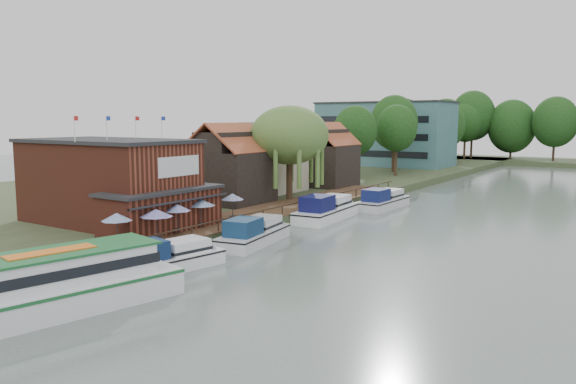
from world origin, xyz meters
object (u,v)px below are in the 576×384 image
Objects in this scene: cottage_a at (229,163)px; cottage_c at (325,154)px; umbrella_4 at (233,207)px; willow at (289,153)px; cottage_b at (262,157)px; cruiser_3 at (383,198)px; cruiser_1 at (254,230)px; tour_boat at (38,284)px; hotel_block at (385,133)px; umbrella_2 at (177,219)px; swan at (77,290)px; pub at (124,182)px; cruiser_0 at (167,254)px; umbrella_1 at (157,225)px; umbrella_3 at (201,213)px; cruiser_2 at (326,207)px; umbrella_0 at (117,230)px.

cottage_c is at bearing 86.99° from cottage_a.
willow is at bearing 102.62° from umbrella_4.
cruiser_3 is at bearing 4.51° from cottage_b.
tour_boat reaches higher than cruiser_1.
cottage_a is (7.00, -56.00, -1.90)m from hotel_block.
cruiser_3 is (5.10, 26.92, -1.10)m from umbrella_2.
cottage_c reaches higher than swan.
pub is 2.16× the size of cruiser_0.
cottage_b reaches higher than cruiser_0.
pub reaches higher than umbrella_1.
umbrella_3 is 18.55m from tour_boat.
umbrella_3 is 4.69m from cruiser_1.
hotel_block is 70.39m from umbrella_3.
cruiser_1 is 16.02m from swan.
cottage_a is 10.44m from cottage_b.
tour_boat is at bearing -65.94° from swan.
hotel_block is 10.59× the size of umbrella_3.
cruiser_3 is at bearing 74.72° from umbrella_4.
swan is at bearing -77.41° from cottage_c.
cottage_a is 20.40m from umbrella_1.
umbrella_1 is 8.01m from cruiser_1.
umbrella_3 is (6.57, -31.69, -2.96)m from cottage_c.
cruiser_2 is (11.20, 1.55, -3.93)m from cottage_a.
umbrella_0 is 12.45m from umbrella_4.
cruiser_3 reaches higher than swan.
umbrella_2 is 7.08m from umbrella_4.
cruiser_0 is at bearing -92.98° from cruiser_2.
cruiser_1 is (10.88, -30.18, -4.09)m from cottage_c.
umbrella_0 is at bearing -83.61° from willow.
umbrella_4 is (14.54, -64.58, -4.86)m from hotel_block.
pub is 8.42× the size of umbrella_2.
cottage_b is 21.82× the size of swan.
pub is 16.55m from swan.
cottage_b is 9.85m from cottage_c.
umbrella_3 is at bearing 118.67° from tour_boat.
willow is 18.49m from cruiser_1.
swan is at bearing -75.51° from umbrella_3.
umbrella_3 is at bearing -170.91° from cruiser_1.
cruiser_3 is (19.96, -44.74, -5.96)m from hotel_block.
pub is 19.73m from cruiser_2.
umbrella_4 is at bearing 101.47° from swan.
cottage_b reaches higher than tour_boat.
cottage_b is at bearing 106.70° from cottage_a.
umbrella_0 is 2.88m from umbrella_1.
willow is at bearing 99.86° from umbrella_3.
willow is at bearing 80.07° from pub.
cruiser_1 is at bearing 105.04° from tour_boat.
cruiser_1 is at bearing -91.88° from cruiser_2.
umbrella_4 is at bearing 119.75° from cruiser_0.
cruiser_2 is at bearing 80.47° from umbrella_0.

